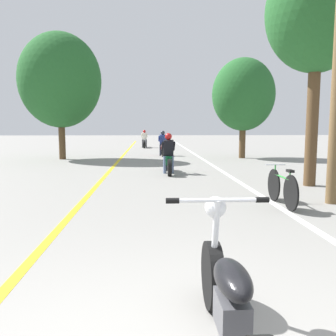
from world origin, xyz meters
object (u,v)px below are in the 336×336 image
object	(u,v)px
roadside_tree_right_near	(317,14)
roadside_tree_left	(60,80)
bicycle_parked	(282,188)
motorcycle_rider_far	(144,141)
motorcycle_foreground	(230,302)
roadside_tree_right_far	(243,95)
motorcycle_rider_mid	(163,146)
motorcycle_rider_lead	(168,158)

from	to	relation	value
roadside_tree_right_near	roadside_tree_left	size ratio (longest dim) A/B	1.01
bicycle_parked	motorcycle_rider_far	bearing A→B (deg)	98.94
roadside_tree_left	bicycle_parked	size ratio (longest dim) A/B	3.69
roadside_tree_right_near	motorcycle_foreground	bearing A→B (deg)	-118.32
roadside_tree_right_far	roadside_tree_left	bearing A→B (deg)	-178.90
motorcycle_foreground	bicycle_parked	distance (m)	5.25
roadside_tree_left	bicycle_parked	bearing A→B (deg)	-56.61
roadside_tree_right_far	motorcycle_rider_far	world-z (taller)	roadside_tree_right_far
motorcycle_rider_mid	motorcycle_rider_far	distance (m)	7.44
motorcycle_foreground	motorcycle_rider_far	bearing A→B (deg)	92.21
roadside_tree_right_near	motorcycle_rider_far	distance (m)	18.60
roadside_tree_right_far	motorcycle_rider_mid	world-z (taller)	roadside_tree_right_far
roadside_tree_right_far	bicycle_parked	distance (m)	11.43
roadside_tree_left	motorcycle_rider_lead	world-z (taller)	roadside_tree_left
roadside_tree_left	motorcycle_foreground	size ratio (longest dim) A/B	2.90
motorcycle_rider_mid	roadside_tree_right_far	bearing A→B (deg)	-22.34
roadside_tree_right_far	bicycle_parked	bearing A→B (deg)	-100.48
motorcycle_foreground	motorcycle_rider_mid	bearing A→B (deg)	89.44
motorcycle_rider_lead	motorcycle_foreground	bearing A→B (deg)	-90.52
roadside_tree_left	motorcycle_foreground	distance (m)	16.59
roadside_tree_left	bicycle_parked	distance (m)	13.29
roadside_tree_right_near	roadside_tree_right_far	bearing A→B (deg)	87.78
roadside_tree_right_near	motorcycle_rider_mid	size ratio (longest dim) A/B	2.89
roadside_tree_left	motorcycle_rider_lead	bearing A→B (deg)	-47.98
motorcycle_rider_lead	bicycle_parked	distance (m)	5.59
roadside_tree_right_far	motorcycle_rider_lead	bearing A→B (deg)	-125.72
roadside_tree_left	motorcycle_rider_far	world-z (taller)	roadside_tree_left
roadside_tree_right_near	bicycle_parked	xyz separation A→B (m)	(-1.69, -2.39, -4.19)
roadside_tree_right_far	motorcycle_foreground	bearing A→B (deg)	-104.98
motorcycle_rider_mid	roadside_tree_left	bearing A→B (deg)	-160.13
roadside_tree_right_near	motorcycle_foreground	distance (m)	9.14
roadside_tree_right_near	roadside_tree_right_far	xyz separation A→B (m)	(0.33, 8.50, -1.36)
roadside_tree_right_far	bicycle_parked	xyz separation A→B (m)	(-2.01, -10.89, -2.83)
bicycle_parked	roadside_tree_right_near	bearing A→B (deg)	54.81
roadside_tree_left	motorcycle_rider_mid	xyz separation A→B (m)	(5.05, 1.83, -3.31)
roadside_tree_left	motorcycle_rider_lead	distance (m)	8.13
roadside_tree_right_near	motorcycle_rider_lead	world-z (taller)	roadside_tree_right_near
roadside_tree_right_near	roadside_tree_left	distance (m)	12.09
motorcycle_rider_far	bicycle_parked	size ratio (longest dim) A/B	1.23
motorcycle_rider_lead	bicycle_parked	size ratio (longest dim) A/B	1.22
motorcycle_rider_lead	bicycle_parked	xyz separation A→B (m)	(2.08, -5.19, -0.16)
roadside_tree_right_far	bicycle_parked	size ratio (longest dim) A/B	3.04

